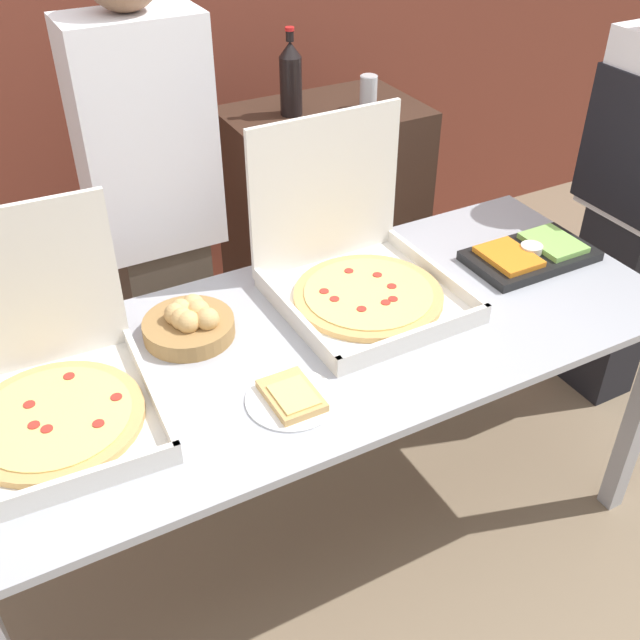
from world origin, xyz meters
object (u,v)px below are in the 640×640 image
object	(u,v)px
pizza_box_near_left	(357,269)
person_guest_plaid	(156,218)
pizza_box_far_left	(46,387)
bread_basket	(189,323)
paper_plate_front_right	(292,397)
veggie_tray	(530,254)
soda_can_silver	(368,92)
soda_bottle	(291,78)

from	to	relation	value
pizza_box_near_left	person_guest_plaid	size ratio (longest dim) A/B	0.29
pizza_box_near_left	person_guest_plaid	xyz separation A→B (m)	(-0.42, 0.56, 0.01)
pizza_box_far_left	bread_basket	world-z (taller)	pizza_box_far_left
paper_plate_front_right	veggie_tray	xyz separation A→B (m)	(0.97, 0.24, 0.01)
paper_plate_front_right	person_guest_plaid	size ratio (longest dim) A/B	0.13
bread_basket	soda_can_silver	xyz separation A→B (m)	(1.01, 0.74, 0.25)
soda_can_silver	veggie_tray	bearing A→B (deg)	-84.44
veggie_tray	bread_basket	distance (m)	1.11
pizza_box_near_left	pizza_box_far_left	xyz separation A→B (m)	(-0.91, -0.10, -0.00)
paper_plate_front_right	pizza_box_near_left	bearing A→B (deg)	41.23
pizza_box_near_left	soda_bottle	bearing A→B (deg)	75.04
bread_basket	veggie_tray	bearing A→B (deg)	-7.11
veggie_tray	soda_can_silver	distance (m)	0.92
pizza_box_near_left	bread_basket	xyz separation A→B (m)	(-0.51, 0.04, -0.04)
paper_plate_front_right	bread_basket	distance (m)	0.40
veggie_tray	soda_can_silver	xyz separation A→B (m)	(-0.08, 0.87, 0.27)
soda_bottle	veggie_tray	bearing A→B (deg)	-68.69
paper_plate_front_right	person_guest_plaid	xyz separation A→B (m)	(-0.04, 0.90, 0.09)
person_guest_plaid	pizza_box_near_left	bearing A→B (deg)	127.09
soda_can_silver	person_guest_plaid	distance (m)	0.97
pizza_box_far_left	soda_bottle	world-z (taller)	soda_bottle
soda_can_silver	paper_plate_front_right	bearing A→B (deg)	-128.55
paper_plate_front_right	soda_can_silver	distance (m)	1.45
pizza_box_near_left	soda_bottle	size ratio (longest dim) A/B	1.66
pizza_box_near_left	veggie_tray	xyz separation A→B (m)	(0.59, -0.10, -0.06)
veggie_tray	person_guest_plaid	distance (m)	1.21
person_guest_plaid	bread_basket	bearing A→B (deg)	80.57
person_guest_plaid	veggie_tray	bearing A→B (deg)	146.84
veggie_tray	soda_can_silver	bearing A→B (deg)	95.56
paper_plate_front_right	veggie_tray	world-z (taller)	veggie_tray
pizza_box_far_left	soda_can_silver	size ratio (longest dim) A/B	4.14
soda_can_silver	person_guest_plaid	world-z (taller)	person_guest_plaid
soda_bottle	person_guest_plaid	distance (m)	0.75
soda_bottle	pizza_box_near_left	bearing A→B (deg)	-104.14
veggie_tray	soda_bottle	bearing A→B (deg)	111.31
pizza_box_near_left	veggie_tray	size ratio (longest dim) A/B	1.28
soda_bottle	soda_can_silver	xyz separation A→B (m)	(0.29, -0.08, -0.07)
pizza_box_near_left	veggie_tray	distance (m)	0.60
bread_basket	person_guest_plaid	world-z (taller)	person_guest_plaid
bread_basket	soda_can_silver	distance (m)	1.28
paper_plate_front_right	bread_basket	world-z (taller)	bread_basket
paper_plate_front_right	soda_bottle	xyz separation A→B (m)	(0.60, 1.19, 0.36)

